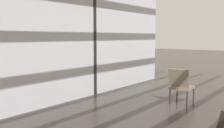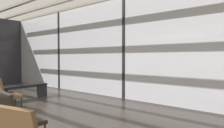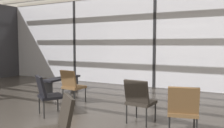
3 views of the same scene
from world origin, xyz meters
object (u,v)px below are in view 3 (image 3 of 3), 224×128
Objects in this scene: parked_airplane at (158,34)px; lounge_chair_1 at (183,108)px; lounge_chair_4 at (47,93)px; lounge_chair_5 at (56,126)px; lounge_chair_0 at (72,84)px; waiting_bench at (62,81)px; lounge_chair_3 at (139,99)px.

parked_airplane reaches higher than lounge_chair_1.
lounge_chair_5 is at bearing 168.72° from lounge_chair_4.
lounge_chair_4 is (0.82, -10.58, -1.69)m from parked_airplane.
lounge_chair_5 is (1.81, -2.67, 0.00)m from lounge_chair_0.
lounge_chair_0 is 1.00× the size of lounge_chair_1.
lounge_chair_1 reaches higher than waiting_bench.
parked_airplane is 12.90× the size of lounge_chair_4.
lounge_chair_0 is 1.00× the size of lounge_chair_5.
lounge_chair_4 is 2.22m from lounge_chair_5.
lounge_chair_3 is (2.18, -0.73, 0.00)m from lounge_chair_0.
lounge_chair_0 is 1.16m from lounge_chair_4.
lounge_chair_4 and lounge_chair_5 have the same top height.
lounge_chair_3 is at bearing -32.92° from lounge_chair_1.
lounge_chair_4 is at bearing -11.75° from lounge_chair_1.
parked_airplane is 12.90× the size of lounge_chair_5.
lounge_chair_1 is at bearing -145.51° from lounge_chair_4.
lounge_chair_1 and lounge_chair_3 have the same top height.
waiting_bench is (-3.37, 1.77, -0.13)m from lounge_chair_3.
parked_airplane is at bearing -84.50° from lounge_chair_1.
lounge_chair_1 is at bearing -70.65° from parked_airplane.
lounge_chair_3 is 3.81m from waiting_bench.
lounge_chair_0 and lounge_chair_3 have the same top height.
lounge_chair_4 is 1.00× the size of lounge_chair_5.
lounge_chair_5 is at bearing 129.93° from lounge_chair_0.
waiting_bench is at bearing -24.83° from lounge_chair_4.
lounge_chair_5 is 0.51× the size of waiting_bench.
parked_airplane is 10.68m from lounge_chair_3.
lounge_chair_3 is 1.97m from lounge_chair_5.
lounge_chair_5 is (2.42, -12.11, -1.69)m from parked_airplane.
lounge_chair_5 is at bearing -78.68° from parked_airplane.
parked_airplane reaches higher than lounge_chair_3.
lounge_chair_0 is 1.59m from waiting_bench.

